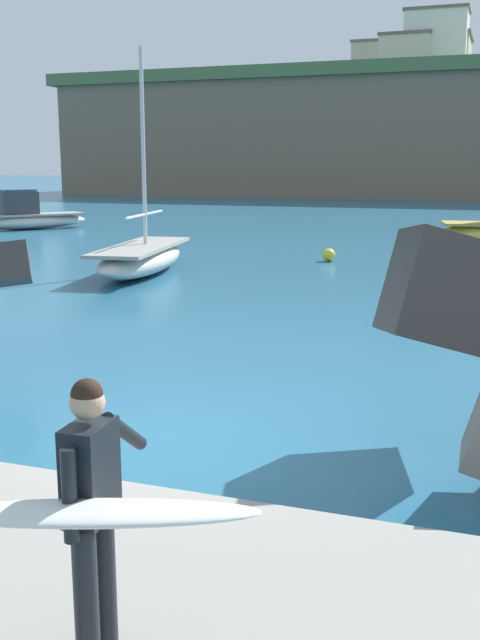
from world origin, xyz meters
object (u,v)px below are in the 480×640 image
object	(u,v)px
surfer_with_board	(88,505)
station_building_central	(436,43)
boat_far_centre	(142,258)
station_building_west	(376,66)
mooring_buoy_inner	(329,255)
station_building_east	(406,55)
station_building_annex	(434,58)
boat_near_right	(27,217)

from	to	relation	value
surfer_with_board	station_building_central	xyz separation A→B (m)	(-5.82, 81.41, 14.58)
boat_far_centre	station_building_west	xyz separation A→B (m)	(-6.25, 77.86, 14.89)
mooring_buoy_inner	boat_far_centre	bearing A→B (deg)	-133.97
surfer_with_board	boat_far_centre	world-z (taller)	boat_far_centre
surfer_with_board	station_building_west	world-z (taller)	station_building_west
station_building_east	station_building_annex	distance (m)	4.65
station_building_east	surfer_with_board	bearing A→B (deg)	-83.80
station_building_central	station_building_east	bearing A→B (deg)	-173.90
surfer_with_board	mooring_buoy_inner	world-z (taller)	surfer_with_board
station_building_west	surfer_with_board	bearing A→B (deg)	-81.40
boat_near_right	station_building_annex	xyz separation A→B (m)	(14.53, 56.08, 14.19)
boat_near_right	station_building_east	xyz separation A→B (m)	(11.98, 52.20, 14.06)
surfer_with_board	station_building_central	distance (m)	82.91
boat_far_centre	station_building_east	xyz separation A→B (m)	(-0.80, 64.59, 14.19)
surfer_with_board	boat_far_centre	distance (m)	18.36
station_building_east	station_building_annex	bearing A→B (deg)	56.71
station_building_west	boat_near_right	bearing A→B (deg)	-95.70
station_building_west	station_building_central	xyz separation A→B (m)	(8.44, -12.95, 0.48)
boat_near_right	station_building_west	world-z (taller)	station_building_west
boat_far_centre	station_building_central	distance (m)	66.74
boat_far_centre	station_building_east	bearing A→B (deg)	90.71
mooring_buoy_inner	station_building_east	bearing A→B (deg)	95.21
surfer_with_board	boat_near_right	bearing A→B (deg)	125.74
station_building_west	station_building_annex	xyz separation A→B (m)	(8.00, -9.38, -0.58)
surfer_with_board	mooring_buoy_inner	distance (m)	21.61
boat_near_right	station_building_central	world-z (taller)	station_building_central
boat_near_right	station_building_central	distance (m)	56.70
boat_near_right	boat_far_centre	xyz separation A→B (m)	(12.78, -12.40, -0.12)
boat_far_centre	station_building_central	size ratio (longest dim) A/B	0.99
surfer_with_board	station_building_west	distance (m)	96.47
boat_near_right	surfer_with_board	bearing A→B (deg)	-54.26
surfer_with_board	station_building_central	size ratio (longest dim) A/B	0.32
station_building_annex	boat_near_right	bearing A→B (deg)	-104.53
surfer_with_board	station_building_east	xyz separation A→B (m)	(-8.81, 81.09, 13.40)
surfer_with_board	boat_near_right	world-z (taller)	boat_near_right
station_building_west	station_building_central	world-z (taller)	station_building_central
boat_near_right	station_building_east	size ratio (longest dim) A/B	1.06
station_building_central	mooring_buoy_inner	bearing A→B (deg)	-87.66
mooring_buoy_inner	station_building_west	bearing A→B (deg)	98.49
surfer_with_board	station_building_east	size ratio (longest dim) A/B	0.38
boat_far_centre	mooring_buoy_inner	size ratio (longest dim) A/B	15.00
station_building_east	station_building_annex	world-z (taller)	station_building_annex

